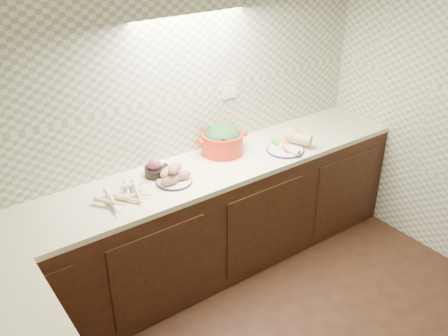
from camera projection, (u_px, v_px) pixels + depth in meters
room at (376, 163)px, 2.11m from camera, size 3.60×3.60×2.60m
counter at (169, 335)px, 2.80m from camera, size 3.60×3.60×0.90m
parsnip_pile at (125, 194)px, 3.23m from camera, size 0.37×0.38×0.07m
sweet_potato_plate at (173, 175)px, 3.39m from camera, size 0.25×0.25×0.15m
onion_bowl at (156, 169)px, 3.48m from camera, size 0.17×0.17×0.13m
dutch_oven at (222, 140)px, 3.77m from camera, size 0.40×0.37×0.22m
veg_plate at (288, 142)px, 3.88m from camera, size 0.37×0.37×0.13m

